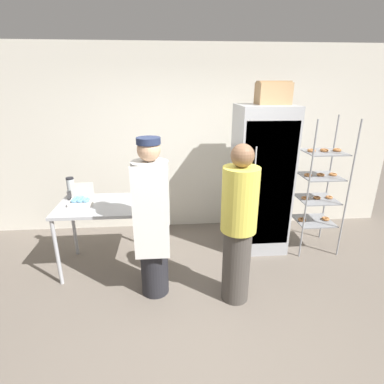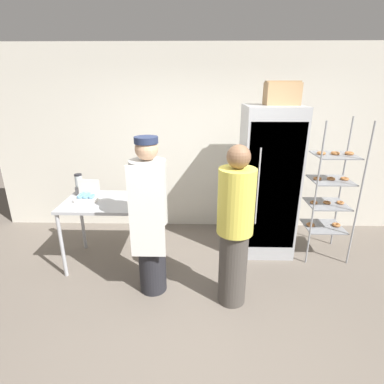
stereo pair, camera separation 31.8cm
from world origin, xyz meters
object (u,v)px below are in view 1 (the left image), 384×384
object	(u,v)px
baking_rack	(319,187)
donut_box	(81,200)
blender_pitcher	(71,189)
person_baker	(152,218)
person_customer	(238,226)
cardboard_storage_box	(273,93)
refrigerator	(261,180)

from	to	relation	value
baking_rack	donut_box	distance (m)	3.09
blender_pitcher	person_baker	distance (m)	1.31
baking_rack	person_baker	distance (m)	2.36
blender_pitcher	baking_rack	bearing A→B (deg)	0.90
baking_rack	person_customer	distance (m)	1.67
cardboard_storage_box	person_baker	world-z (taller)	cardboard_storage_box
baking_rack	cardboard_storage_box	size ratio (longest dim) A/B	4.42
refrigerator	baking_rack	size ratio (longest dim) A/B	1.08
refrigerator	cardboard_storage_box	bearing A→B (deg)	39.67
baking_rack	blender_pitcher	size ratio (longest dim) A/B	6.73
baking_rack	donut_box	size ratio (longest dim) A/B	6.75
baking_rack	person_baker	world-z (taller)	baking_rack
donut_box	person_customer	distance (m)	1.90
refrigerator	cardboard_storage_box	distance (m)	1.14
donut_box	blender_pitcher	xyz separation A→B (m)	(-0.17, 0.21, 0.07)
blender_pitcher	cardboard_storage_box	distance (m)	2.82
donut_box	blender_pitcher	world-z (taller)	blender_pitcher
person_baker	person_customer	world-z (taller)	person_baker
person_baker	person_customer	distance (m)	0.89
donut_box	cardboard_storage_box	xyz separation A→B (m)	(2.40, 0.46, 1.21)
blender_pitcher	person_baker	size ratio (longest dim) A/B	0.16
refrigerator	baking_rack	world-z (taller)	refrigerator
cardboard_storage_box	person_baker	size ratio (longest dim) A/B	0.24
cardboard_storage_box	person_customer	size ratio (longest dim) A/B	0.24
donut_box	baking_rack	bearing A→B (deg)	4.86
cardboard_storage_box	donut_box	bearing A→B (deg)	-169.18
blender_pitcher	person_customer	size ratio (longest dim) A/B	0.16
refrigerator	person_customer	size ratio (longest dim) A/B	1.16
donut_box	person_baker	size ratio (longest dim) A/B	0.16
refrigerator	person_baker	size ratio (longest dim) A/B	1.13
refrigerator	person_baker	xyz separation A→B (m)	(-1.43, -0.95, -0.08)
baking_rack	person_customer	bearing A→B (deg)	-143.02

